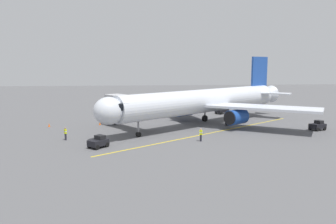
{
  "coord_description": "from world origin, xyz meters",
  "views": [
    {
      "loc": [
        12.44,
        53.25,
        9.97
      ],
      "look_at": [
        7.6,
        4.3,
        3.0
      ],
      "focal_mm": 35.67,
      "sensor_mm": 36.0,
      "label": 1
    }
  ],
  "objects_px": {
    "tug_starboard_side": "(221,110)",
    "tug_portside": "(318,126)",
    "airplane": "(206,101)",
    "safety_cone_nose_right": "(49,125)",
    "jet_bridge": "(131,105)",
    "ground_crew_marshaller": "(65,134)",
    "ground_crew_wing_walker": "(201,135)",
    "safety_cone_nose_left": "(100,123)",
    "tug_rear_apron": "(99,142)"
  },
  "relations": [
    {
      "from": "tug_starboard_side",
      "to": "tug_portside",
      "type": "bearing_deg",
      "value": 119.35
    },
    {
      "from": "airplane",
      "to": "tug_portside",
      "type": "xyz_separation_m",
      "value": [
        -16.34,
        5.83,
        -3.3
      ]
    },
    {
      "from": "airplane",
      "to": "safety_cone_nose_right",
      "type": "bearing_deg",
      "value": -2.49
    },
    {
      "from": "tug_starboard_side",
      "to": "jet_bridge",
      "type": "bearing_deg",
      "value": 38.94
    },
    {
      "from": "tug_portside",
      "to": "safety_cone_nose_right",
      "type": "bearing_deg",
      "value": -9.42
    },
    {
      "from": "ground_crew_marshaller",
      "to": "tug_portside",
      "type": "relative_size",
      "value": 0.63
    },
    {
      "from": "airplane",
      "to": "ground_crew_wing_walker",
      "type": "height_order",
      "value": "airplane"
    },
    {
      "from": "airplane",
      "to": "tug_starboard_side",
      "type": "relative_size",
      "value": 12.73
    },
    {
      "from": "tug_starboard_side",
      "to": "safety_cone_nose_right",
      "type": "xyz_separation_m",
      "value": [
        31.54,
        11.45,
        -0.43
      ]
    },
    {
      "from": "airplane",
      "to": "safety_cone_nose_left",
      "type": "xyz_separation_m",
      "value": [
        17.51,
        -1.96,
        -3.73
      ]
    },
    {
      "from": "tug_portside",
      "to": "safety_cone_nose_left",
      "type": "bearing_deg",
      "value": -12.97
    },
    {
      "from": "ground_crew_wing_walker",
      "to": "tug_rear_apron",
      "type": "bearing_deg",
      "value": 9.31
    },
    {
      "from": "tug_portside",
      "to": "ground_crew_marshaller",
      "type": "bearing_deg",
      "value": 4.97
    },
    {
      "from": "tug_starboard_side",
      "to": "airplane",
      "type": "bearing_deg",
      "value": 64.49
    },
    {
      "from": "airplane",
      "to": "tug_starboard_side",
      "type": "xyz_separation_m",
      "value": [
        -5.99,
        -12.56,
        -3.3
      ]
    },
    {
      "from": "tug_portside",
      "to": "tug_starboard_side",
      "type": "relative_size",
      "value": 0.98
    },
    {
      "from": "tug_starboard_side",
      "to": "safety_cone_nose_right",
      "type": "height_order",
      "value": "tug_starboard_side"
    },
    {
      "from": "airplane",
      "to": "tug_starboard_side",
      "type": "height_order",
      "value": "airplane"
    },
    {
      "from": "ground_crew_wing_walker",
      "to": "tug_portside",
      "type": "bearing_deg",
      "value": -163.63
    },
    {
      "from": "ground_crew_marshaller",
      "to": "tug_starboard_side",
      "type": "relative_size",
      "value": 0.62
    },
    {
      "from": "tug_portside",
      "to": "tug_rear_apron",
      "type": "height_order",
      "value": "same"
    },
    {
      "from": "airplane",
      "to": "ground_crew_wing_walker",
      "type": "distance_m",
      "value": 12.32
    },
    {
      "from": "ground_crew_marshaller",
      "to": "ground_crew_wing_walker",
      "type": "distance_m",
      "value": 18.01
    },
    {
      "from": "jet_bridge",
      "to": "ground_crew_marshaller",
      "type": "xyz_separation_m",
      "value": [
        8.6,
        6.85,
        -2.88
      ]
    },
    {
      "from": "safety_cone_nose_left",
      "to": "jet_bridge",
      "type": "bearing_deg",
      "value": 141.26
    },
    {
      "from": "safety_cone_nose_left",
      "to": "safety_cone_nose_right",
      "type": "bearing_deg",
      "value": 6.04
    },
    {
      "from": "ground_crew_marshaller",
      "to": "tug_portside",
      "type": "bearing_deg",
      "value": -175.03
    },
    {
      "from": "tug_portside",
      "to": "tug_rear_apron",
      "type": "relative_size",
      "value": 0.99
    },
    {
      "from": "tug_rear_apron",
      "to": "safety_cone_nose_left",
      "type": "distance_m",
      "value": 15.69
    },
    {
      "from": "tug_starboard_side",
      "to": "safety_cone_nose_right",
      "type": "bearing_deg",
      "value": 19.95
    },
    {
      "from": "ground_crew_marshaller",
      "to": "tug_starboard_side",
      "type": "bearing_deg",
      "value": -141.19
    },
    {
      "from": "airplane",
      "to": "jet_bridge",
      "type": "height_order",
      "value": "airplane"
    },
    {
      "from": "tug_starboard_side",
      "to": "ground_crew_marshaller",
      "type": "bearing_deg",
      "value": 38.81
    },
    {
      "from": "tug_rear_apron",
      "to": "safety_cone_nose_left",
      "type": "relative_size",
      "value": 4.94
    },
    {
      "from": "airplane",
      "to": "ground_crew_wing_walker",
      "type": "relative_size",
      "value": 20.45
    },
    {
      "from": "jet_bridge",
      "to": "tug_starboard_side",
      "type": "distance_m",
      "value": 23.71
    },
    {
      "from": "jet_bridge",
      "to": "ground_crew_wing_walker",
      "type": "relative_size",
      "value": 6.07
    },
    {
      "from": "safety_cone_nose_right",
      "to": "tug_starboard_side",
      "type": "bearing_deg",
      "value": -160.05
    },
    {
      "from": "tug_portside",
      "to": "safety_cone_nose_right",
      "type": "height_order",
      "value": "tug_portside"
    },
    {
      "from": "tug_starboard_side",
      "to": "tug_rear_apron",
      "type": "xyz_separation_m",
      "value": [
        22.07,
        26.22,
        0.0
      ]
    },
    {
      "from": "jet_bridge",
      "to": "safety_cone_nose_right",
      "type": "bearing_deg",
      "value": -14.12
    },
    {
      "from": "jet_bridge",
      "to": "ground_crew_marshaller",
      "type": "bearing_deg",
      "value": 38.53
    },
    {
      "from": "ground_crew_marshaller",
      "to": "safety_cone_nose_right",
      "type": "height_order",
      "value": "ground_crew_marshaller"
    },
    {
      "from": "jet_bridge",
      "to": "tug_portside",
      "type": "relative_size",
      "value": 3.84
    },
    {
      "from": "safety_cone_nose_left",
      "to": "tug_portside",
      "type": "bearing_deg",
      "value": 167.03
    },
    {
      "from": "tug_portside",
      "to": "safety_cone_nose_left",
      "type": "xyz_separation_m",
      "value": [
        33.84,
        -7.8,
        -0.43
      ]
    },
    {
      "from": "tug_portside",
      "to": "jet_bridge",
      "type": "bearing_deg",
      "value": -7.19
    },
    {
      "from": "ground_crew_wing_walker",
      "to": "safety_cone_nose_right",
      "type": "height_order",
      "value": "ground_crew_wing_walker"
    },
    {
      "from": "jet_bridge",
      "to": "tug_starboard_side",
      "type": "xyz_separation_m",
      "value": [
        -18.29,
        -14.78,
        -3.06
      ]
    },
    {
      "from": "tug_starboard_side",
      "to": "safety_cone_nose_right",
      "type": "relative_size",
      "value": 4.99
    }
  ]
}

